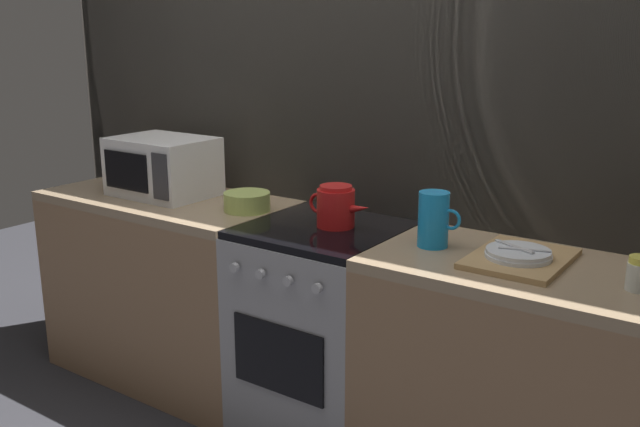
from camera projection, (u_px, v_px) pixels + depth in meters
The scene contains 10 objects.
back_wall at pixel (367, 141), 2.95m from camera, with size 3.60×0.05×2.40m.
counter_left at pixel (170, 287), 3.39m from camera, with size 1.20×0.60×0.90m.
stove_unit at pixel (323, 331), 2.89m from camera, with size 0.60×0.63×0.90m.
counter_right at pixel (540, 394), 2.39m from camera, with size 1.20×0.60×0.90m.
microwave at pixel (163, 166), 3.27m from camera, with size 0.46×0.35×0.27m.
kettle at pixel (336, 207), 2.75m from camera, with size 0.28×0.15×0.17m.
mixing_bowl at pixel (247, 201), 3.01m from camera, with size 0.20×0.20×0.08m, color #B7D166.
pitcher at pixel (434, 219), 2.50m from camera, with size 0.16×0.11×0.20m.
dish_pile at pixel (520, 257), 2.35m from camera, with size 0.30×0.40×0.06m.
spice_jar at pixel (640, 274), 2.09m from camera, with size 0.08×0.08×0.10m.
Camera 1 is at (1.51, -2.20, 1.66)m, focal length 39.39 mm.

